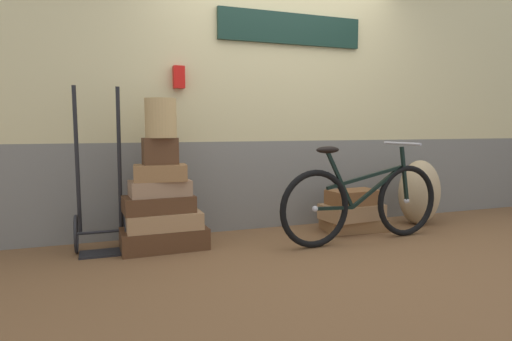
% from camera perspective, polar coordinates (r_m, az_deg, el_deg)
% --- Properties ---
extents(ground, '(9.63, 5.20, 0.06)m').
position_cam_1_polar(ground, '(3.83, 7.47, -10.15)').
color(ground, brown).
extents(station_building, '(7.63, 0.74, 2.64)m').
position_cam_1_polar(station_building, '(4.47, 2.74, 9.66)').
color(station_building, slate).
rests_on(station_building, ground).
extents(suitcase_0, '(0.71, 0.38, 0.18)m').
position_cam_1_polar(suitcase_0, '(3.74, -11.98, -8.76)').
color(suitcase_0, '#4C2D19').
rests_on(suitcase_0, ground).
extents(suitcase_1, '(0.61, 0.34, 0.14)m').
position_cam_1_polar(suitcase_1, '(3.69, -12.02, -6.45)').
color(suitcase_1, '#9E754C').
rests_on(suitcase_1, suitcase_0).
extents(suitcase_2, '(0.58, 0.35, 0.13)m').
position_cam_1_polar(suitcase_2, '(3.68, -12.69, -4.33)').
color(suitcase_2, '#4C2D19').
rests_on(suitcase_2, suitcase_1).
extents(suitcase_3, '(0.50, 0.31, 0.13)m').
position_cam_1_polar(suitcase_3, '(3.67, -12.53, -2.27)').
color(suitcase_3, '#937051').
rests_on(suitcase_3, suitcase_2).
extents(suitcase_4, '(0.44, 0.27, 0.13)m').
position_cam_1_polar(suitcase_4, '(3.63, -12.49, -0.29)').
color(suitcase_4, olive).
rests_on(suitcase_4, suitcase_3).
extents(suitcase_5, '(0.29, 0.16, 0.22)m').
position_cam_1_polar(suitcase_5, '(3.64, -12.50, 2.51)').
color(suitcase_5, '#4C2D19').
rests_on(suitcase_5, suitcase_4).
extents(suitcase_6, '(0.62, 0.42, 0.12)m').
position_cam_1_polar(suitcase_6, '(4.42, 12.68, -6.89)').
color(suitcase_6, olive).
rests_on(suitcase_6, ground).
extents(suitcase_7, '(0.60, 0.40, 0.15)m').
position_cam_1_polar(suitcase_7, '(4.34, 12.49, -5.31)').
color(suitcase_7, '#9E754C').
rests_on(suitcase_7, suitcase_6).
extents(suitcase_8, '(0.50, 0.31, 0.14)m').
position_cam_1_polar(suitcase_8, '(4.31, 12.65, -3.45)').
color(suitcase_8, brown).
rests_on(suitcase_8, suitcase_7).
extents(wicker_basket, '(0.25, 0.25, 0.32)m').
position_cam_1_polar(wicker_basket, '(3.63, -12.44, 6.75)').
color(wicker_basket, tan).
rests_on(wicker_basket, suitcase_5).
extents(luggage_trolley, '(0.41, 0.38, 1.34)m').
position_cam_1_polar(luggage_trolley, '(3.77, -19.78, -5.55)').
color(luggage_trolley, black).
rests_on(luggage_trolley, ground).
extents(burlap_sack, '(0.45, 0.38, 0.67)m').
position_cam_1_polar(burlap_sack, '(4.84, 20.70, -2.71)').
color(burlap_sack, tan).
rests_on(burlap_sack, ground).
extents(bicycle, '(1.66, 0.46, 0.88)m').
position_cam_1_polar(bicycle, '(3.96, 13.89, -4.06)').
color(bicycle, black).
rests_on(bicycle, ground).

